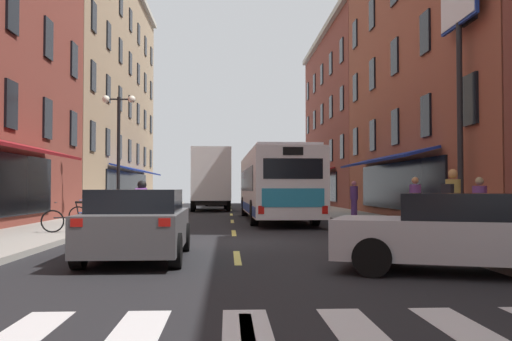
# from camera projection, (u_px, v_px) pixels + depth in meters

# --- Properties ---
(ground_plane) EXTENTS (34.80, 80.00, 0.10)m
(ground_plane) POSITION_uv_depth(u_px,v_px,m) (235.00, 244.00, 15.29)
(ground_plane) COLOR black
(lane_centre_dashes) EXTENTS (0.14, 73.90, 0.01)m
(lane_centre_dashes) POSITION_uv_depth(u_px,v_px,m) (235.00, 243.00, 15.04)
(lane_centre_dashes) COLOR #DBCC4C
(lane_centre_dashes) RESTS_ON ground
(sidewalk_left) EXTENTS (3.00, 80.00, 0.14)m
(sidewalk_left) POSITION_uv_depth(u_px,v_px,m) (11.00, 240.00, 15.00)
(sidewalk_left) COLOR #A39E93
(sidewalk_left) RESTS_ON ground
(sidewalk_right) EXTENTS (3.00, 80.00, 0.14)m
(sidewalk_right) POSITION_uv_depth(u_px,v_px,m) (451.00, 238.00, 15.58)
(sidewalk_right) COLOR #A39E93
(sidewalk_right) RESTS_ON ground
(billboard_sign) EXTENTS (0.40, 2.72, 8.00)m
(billboard_sign) POSITION_uv_depth(u_px,v_px,m) (459.00, 36.00, 17.91)
(billboard_sign) COLOR black
(billboard_sign) RESTS_ON sidewalk_right
(transit_bus) EXTENTS (2.81, 12.29, 3.07)m
(transit_bus) POSITION_uv_depth(u_px,v_px,m) (275.00, 184.00, 25.61)
(transit_bus) COLOR white
(transit_bus) RESTS_ON ground
(box_truck) EXTENTS (2.70, 7.27, 3.93)m
(box_truck) POSITION_uv_depth(u_px,v_px,m) (211.00, 179.00, 37.06)
(box_truck) COLOR white
(box_truck) RESTS_ON ground
(sedan_near) EXTENTS (1.98, 4.29, 1.41)m
(sedan_near) POSITION_uv_depth(u_px,v_px,m) (138.00, 224.00, 11.49)
(sedan_near) COLOR #515154
(sedan_near) RESTS_ON ground
(sedan_mid) EXTENTS (4.63, 3.18, 1.35)m
(sedan_mid) POSITION_uv_depth(u_px,v_px,m) (466.00, 232.00, 9.60)
(sedan_mid) COLOR silver
(sedan_mid) RESTS_ON ground
(sedan_far) EXTENTS (2.02, 4.58, 1.48)m
(sedan_far) POSITION_uv_depth(u_px,v_px,m) (217.00, 197.00, 47.52)
(sedan_far) COLOR maroon
(sedan_far) RESTS_ON ground
(motorcycle_rider) EXTENTS (0.62, 2.07, 1.66)m
(motorcycle_rider) POSITION_uv_depth(u_px,v_px,m) (142.00, 214.00, 16.08)
(motorcycle_rider) COLOR black
(motorcycle_rider) RESTS_ON ground
(bicycle_near) EXTENTS (1.71, 0.48, 0.91)m
(bicycle_near) POSITION_uv_depth(u_px,v_px,m) (94.00, 215.00, 20.19)
(bicycle_near) COLOR black
(bicycle_near) RESTS_ON sidewalk_left
(bicycle_mid) EXTENTS (1.69, 0.53, 0.91)m
(bicycle_mid) POSITION_uv_depth(u_px,v_px,m) (72.00, 220.00, 16.82)
(bicycle_mid) COLOR black
(bicycle_mid) RESTS_ON sidewalk_left
(pedestrian_near) EXTENTS (0.52, 0.47, 1.77)m
(pedestrian_near) POSITION_uv_depth(u_px,v_px,m) (453.00, 203.00, 14.05)
(pedestrian_near) COLOR #33663F
(pedestrian_near) RESTS_ON sidewalk_right
(pedestrian_mid) EXTENTS (0.36, 0.36, 1.65)m
(pedestrian_mid) POSITION_uv_depth(u_px,v_px,m) (415.00, 202.00, 18.20)
(pedestrian_mid) COLOR #66387F
(pedestrian_mid) RESTS_ON sidewalk_right
(pedestrian_far) EXTENTS (0.36, 0.36, 1.63)m
(pedestrian_far) POSITION_uv_depth(u_px,v_px,m) (354.00, 198.00, 25.93)
(pedestrian_far) COLOR #66387F
(pedestrian_far) RESTS_ON sidewalk_right
(pedestrian_rear) EXTENTS (0.36, 0.36, 1.58)m
(pedestrian_rear) POSITION_uv_depth(u_px,v_px,m) (480.00, 207.00, 14.63)
(pedestrian_rear) COLOR maroon
(pedestrian_rear) RESTS_ON sidewalk_right
(street_lamp_twin) EXTENTS (1.42, 0.32, 5.27)m
(street_lamp_twin) POSITION_uv_depth(u_px,v_px,m) (119.00, 150.00, 24.35)
(street_lamp_twin) COLOR black
(street_lamp_twin) RESTS_ON sidewalk_left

